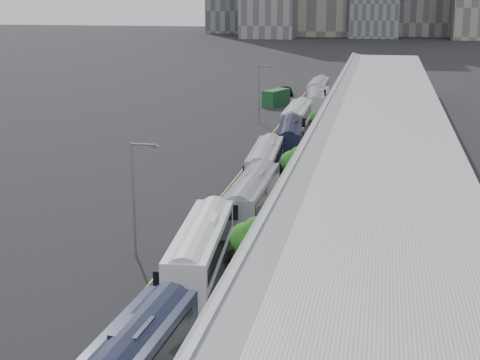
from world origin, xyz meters
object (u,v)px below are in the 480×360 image
(bus_3, at_px, (252,202))
(shipping_container, at_px, (276,98))
(bus_4, at_px, (265,166))
(bus_5, at_px, (290,140))
(bus_2, at_px, (201,257))
(bus_6, at_px, (297,121))
(street_lamp_far, at_px, (260,90))
(bus_8, at_px, (318,93))
(street_lamp_near, at_px, (136,191))
(bus_7, at_px, (315,105))
(suv, at_px, (285,91))

(bus_3, relative_size, shipping_container, 2.26)
(bus_4, relative_size, bus_5, 0.98)
(bus_2, distance_m, bus_6, 53.41)
(bus_4, distance_m, street_lamp_far, 33.75)
(bus_8, distance_m, street_lamp_near, 78.86)
(bus_5, height_order, street_lamp_near, street_lamp_near)
(bus_5, distance_m, street_lamp_near, 37.10)
(bus_3, bearing_deg, bus_4, 94.90)
(bus_8, height_order, shipping_container, bus_8)
(bus_4, relative_size, bus_7, 0.99)
(shipping_container, bearing_deg, bus_7, -26.07)
(bus_8, relative_size, street_lamp_near, 1.65)
(street_lamp_near, bearing_deg, bus_2, -33.76)
(bus_5, height_order, shipping_container, bus_5)
(bus_8, bearing_deg, bus_5, -89.38)
(shipping_container, bearing_deg, street_lamp_far, -67.27)
(bus_2, bearing_deg, suv, 89.18)
(bus_4, relative_size, bus_8, 0.94)
(bus_5, bearing_deg, bus_7, 84.33)
(bus_2, xyz_separation_m, street_lamp_near, (-5.61, 3.75, 3.16))
(street_lamp_far, xyz_separation_m, suv, (-0.41, 30.50, -4.08))
(bus_3, height_order, street_lamp_far, street_lamp_far)
(bus_5, bearing_deg, bus_8, 85.58)
(bus_2, height_order, bus_8, bus_8)
(bus_7, bearing_deg, bus_6, -99.50)
(bus_7, bearing_deg, bus_4, -97.18)
(bus_7, distance_m, bus_8, 13.58)
(street_lamp_near, height_order, street_lamp_far, street_lamp_far)
(bus_3, distance_m, bus_8, 68.69)
(bus_2, relative_size, suv, 2.42)
(bus_5, bearing_deg, bus_3, -94.65)
(bus_3, height_order, shipping_container, bus_3)
(bus_7, height_order, suv, bus_7)
(bus_3, bearing_deg, bus_2, -93.68)
(bus_6, bearing_deg, shipping_container, 104.77)
(bus_8, height_order, street_lamp_near, street_lamp_near)
(bus_5, distance_m, bus_8, 42.18)
(bus_3, relative_size, bus_5, 0.99)
(street_lamp_near, distance_m, suv, 86.60)
(bus_3, distance_m, bus_4, 13.11)
(bus_4, height_order, bus_8, bus_8)
(suv, bearing_deg, street_lamp_near, -99.65)
(bus_2, xyz_separation_m, bus_4, (-0.05, 26.71, -0.08))
(bus_4, height_order, suv, bus_4)
(bus_4, bearing_deg, bus_5, 83.50)
(bus_7, relative_size, street_lamp_far, 1.55)
(street_lamp_far, bearing_deg, bus_6, -46.11)
(bus_4, xyz_separation_m, bus_7, (1.09, 42.07, 0.01))
(suv, bearing_deg, bus_8, -59.81)
(shipping_container, bearing_deg, bus_3, -61.37)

